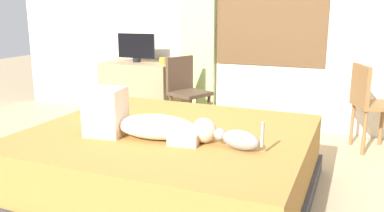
% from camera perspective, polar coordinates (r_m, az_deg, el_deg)
% --- Properties ---
extents(ground_plane, '(16.00, 16.00, 0.00)m').
position_cam_1_polar(ground_plane, '(3.22, -5.56, -12.07)').
color(ground_plane, tan).
extents(back_wall_with_window, '(6.40, 0.14, 2.90)m').
position_cam_1_polar(back_wall_with_window, '(4.98, 6.66, 14.10)').
color(back_wall_with_window, beige).
rests_on(back_wall_with_window, ground).
extents(bed, '(2.08, 1.84, 0.50)m').
position_cam_1_polar(bed, '(3.13, -3.12, -7.84)').
color(bed, '#38383D').
rests_on(bed, ground).
extents(person_lying, '(0.94, 0.37, 0.34)m').
position_cam_1_polar(person_lying, '(2.86, -6.89, -2.21)').
color(person_lying, silver).
rests_on(person_lying, bed).
extents(cat, '(0.35, 0.16, 0.21)m').
position_cam_1_polar(cat, '(2.64, 6.47, -4.63)').
color(cat, gray).
rests_on(cat, bed).
extents(desk, '(0.90, 0.56, 0.74)m').
position_cam_1_polar(desk, '(5.16, -7.09, 2.03)').
color(desk, '#997A56').
rests_on(desk, ground).
extents(tv_monitor, '(0.48, 0.10, 0.35)m').
position_cam_1_polar(tv_monitor, '(5.11, -7.81, 8.16)').
color(tv_monitor, black).
rests_on(tv_monitor, desk).
extents(cup, '(0.08, 0.08, 0.08)m').
position_cam_1_polar(cup, '(4.87, -4.15, 6.30)').
color(cup, gold).
rests_on(cup, desk).
extents(chair_by_desk, '(0.50, 0.50, 0.86)m').
position_cam_1_polar(chair_by_desk, '(4.60, -0.90, 2.50)').
color(chair_by_desk, '#4C3828').
rests_on(chair_by_desk, ground).
extents(chair_spare, '(0.50, 0.50, 0.86)m').
position_cam_1_polar(chair_spare, '(4.36, 23.55, 0.73)').
color(chair_spare, brown).
rests_on(chair_spare, ground).
extents(curtain_left, '(0.44, 0.06, 2.35)m').
position_cam_1_polar(curtain_left, '(5.03, 0.77, 11.08)').
color(curtain_left, '#ADCC75').
rests_on(curtain_left, ground).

